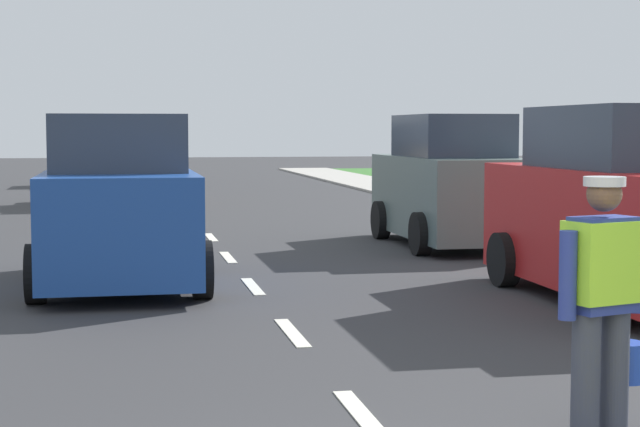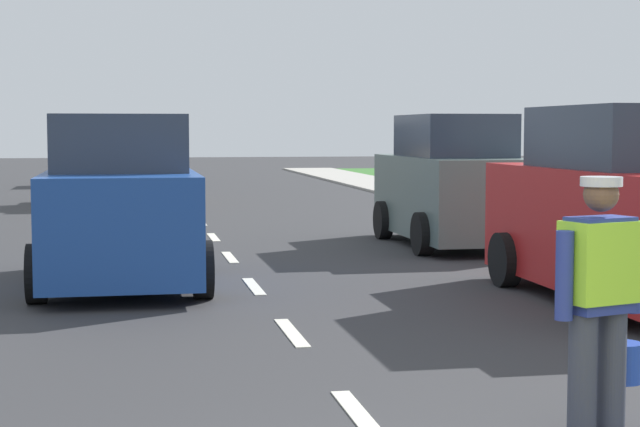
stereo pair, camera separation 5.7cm
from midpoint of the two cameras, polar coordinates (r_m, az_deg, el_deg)
ground_plane at (r=25.18m, az=-7.31°, el=0.14°), size 96.00×96.00×0.00m
lane_center_line at (r=29.37m, az=-7.83°, el=0.79°), size 0.14×46.40×0.01m
road_worker at (r=6.76m, az=15.10°, el=-4.29°), size 0.71×0.51×1.67m
car_oncoming_second at (r=27.83m, az=-11.17°, el=2.62°), size 1.98×3.92×2.19m
car_parked_far at (r=17.59m, az=7.04°, el=1.56°), size 1.95×4.05×2.20m
car_parked_curbside at (r=12.21m, az=15.91°, el=0.11°), size 1.90×4.24×2.22m
car_oncoming_lead at (r=13.25m, az=-11.08°, el=0.38°), size 2.09×3.94×2.14m
car_oncoming_third at (r=37.52m, az=-11.46°, el=3.11°), size 1.87×3.87×2.19m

